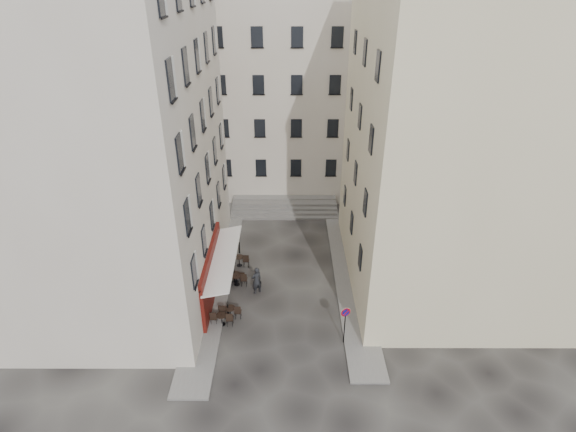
{
  "coord_description": "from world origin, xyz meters",
  "views": [
    {
      "loc": [
        0.39,
        -21.78,
        18.31
      ],
      "look_at": [
        0.34,
        4.0,
        4.23
      ],
      "focal_mm": 28.0,
      "sensor_mm": 36.0,
      "label": 1
    }
  ],
  "objects_px": {
    "bistro_table_a": "(222,318)",
    "pedestrian": "(257,280)",
    "bistro_table_b": "(230,311)",
    "no_parking_sign": "(345,319)"
  },
  "relations": [
    {
      "from": "pedestrian",
      "to": "bistro_table_a",
      "type": "bearing_deg",
      "value": 24.15
    },
    {
      "from": "bistro_table_b",
      "to": "pedestrian",
      "type": "distance_m",
      "value": 2.83
    },
    {
      "from": "bistro_table_b",
      "to": "pedestrian",
      "type": "xyz_separation_m",
      "value": [
        1.44,
        2.39,
        0.49
      ]
    },
    {
      "from": "bistro_table_a",
      "to": "bistro_table_b",
      "type": "relative_size",
      "value": 1.02
    },
    {
      "from": "no_parking_sign",
      "to": "bistro_table_a",
      "type": "height_order",
      "value": "no_parking_sign"
    },
    {
      "from": "no_parking_sign",
      "to": "pedestrian",
      "type": "distance_m",
      "value": 6.84
    },
    {
      "from": "bistro_table_a",
      "to": "pedestrian",
      "type": "height_order",
      "value": "pedestrian"
    },
    {
      "from": "bistro_table_b",
      "to": "bistro_table_a",
      "type": "bearing_deg",
      "value": -123.25
    },
    {
      "from": "bistro_table_a",
      "to": "bistro_table_b",
      "type": "height_order",
      "value": "bistro_table_a"
    },
    {
      "from": "bistro_table_a",
      "to": "pedestrian",
      "type": "xyz_separation_m",
      "value": [
        1.86,
        3.03,
        0.48
      ]
    }
  ]
}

